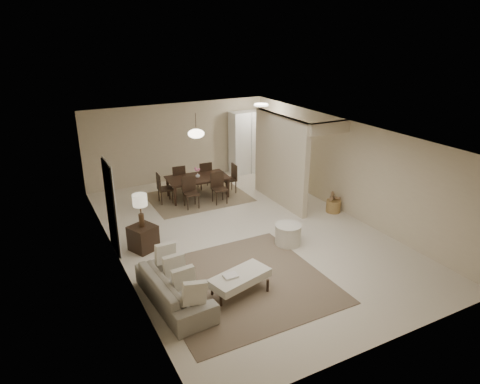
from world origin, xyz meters
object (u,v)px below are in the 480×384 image
pantry_cabinet (248,142)px  dining_table (198,188)px  sofa (174,289)px  ottoman_bench (240,278)px  wicker_basket (333,206)px  side_table (143,238)px  round_pouf (288,235)px

pantry_cabinet → dining_table: (-2.45, -1.48, -0.74)m
sofa → dining_table: size_ratio=1.13×
ottoman_bench → wicker_basket: bearing=14.1°
wicker_basket → side_table: bearing=176.7°
ottoman_bench → dining_table: dining_table is taller
sofa → side_table: bearing=-5.7°
side_table → wicker_basket: size_ratio=1.47×
ottoman_bench → round_pouf: 2.27m
pantry_cabinet → round_pouf: bearing=-108.6°
sofa → dining_table: 5.17m
sofa → round_pouf: sofa is taller
side_table → pantry_cabinet: bearing=39.0°
side_table → round_pouf: side_table is taller
sofa → wicker_basket: sofa is taller
ottoman_bench → round_pouf: (1.90, 1.25, -0.10)m
ottoman_bench → wicker_basket: ottoman_bench is taller
pantry_cabinet → dining_table: 2.95m
sofa → wicker_basket: size_ratio=5.12×
pantry_cabinet → ottoman_bench: pantry_cabinet is taller
pantry_cabinet → wicker_basket: size_ratio=5.39×
sofa → ottoman_bench: 1.22m
wicker_basket → dining_table: bearing=136.8°
side_table → dining_table: bearing=45.9°
pantry_cabinet → ottoman_bench: 7.37m
pantry_cabinet → side_table: pantry_cabinet is taller
round_pouf → dining_table: size_ratio=0.35×
pantry_cabinet → round_pouf: size_ratio=3.42×
round_pouf → ottoman_bench: bearing=-146.6°
pantry_cabinet → side_table: (-4.75, -3.85, -0.76)m
sofa → dining_table: (2.35, 4.61, 0.02)m
sofa → round_pouf: bearing=-77.3°
ottoman_bench → wicker_basket: 4.60m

